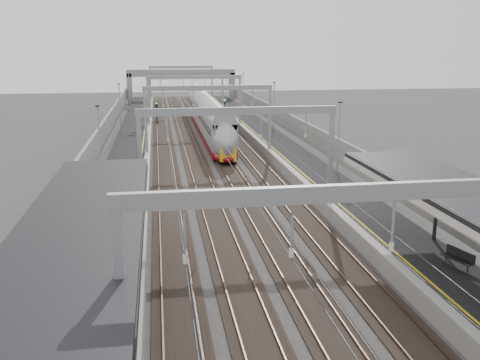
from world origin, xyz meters
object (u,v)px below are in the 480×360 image
object	(u,v)px
train	(207,118)
bench	(459,257)
signal_green	(157,109)
overbridge	(181,77)

from	to	relation	value
train	bench	size ratio (longest dim) A/B	26.17
bench	signal_green	xyz separation A→B (m)	(-14.17, 58.18, 0.88)
signal_green	overbridge	bearing A→B (deg)	80.63
bench	signal_green	size ratio (longest dim) A/B	0.51
overbridge	train	bearing A→B (deg)	-87.85
train	overbridge	bearing A→B (deg)	92.15
overbridge	signal_green	xyz separation A→B (m)	(-5.20, -31.50, -2.89)
train	bench	bearing A→B (deg)	-81.45
overbridge	train	xyz separation A→B (m)	(1.50, -39.99, -3.32)
overbridge	signal_green	distance (m)	32.06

